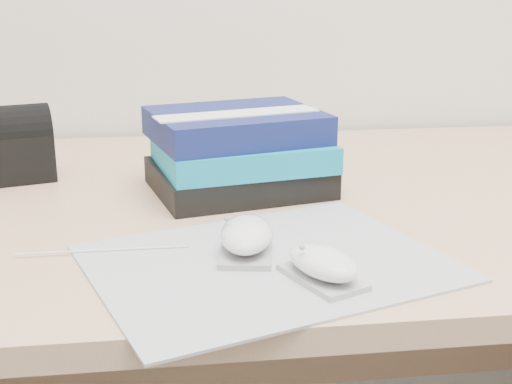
{
  "coord_description": "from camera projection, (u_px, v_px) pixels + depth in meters",
  "views": [
    {
      "loc": [
        -0.19,
        0.62,
        1.04
      ],
      "look_at": [
        -0.08,
        1.47,
        0.77
      ],
      "focal_mm": 50.0,
      "sensor_mm": 36.0,
      "label": 1
    }
  ],
  "objects": [
    {
      "name": "mouse_rear",
      "position": [
        246.0,
        237.0,
        0.8
      ],
      "size": [
        0.08,
        0.11,
        0.04
      ],
      "color": "#9F9FA2",
      "rests_on": "mousepad"
    },
    {
      "name": "book_stack",
      "position": [
        239.0,
        152.0,
        1.02
      ],
      "size": [
        0.27,
        0.24,
        0.12
      ],
      "color": "black",
      "rests_on": "desk"
    },
    {
      "name": "desk",
      "position": [
        290.0,
        319.0,
        1.16
      ],
      "size": [
        1.6,
        0.8,
        0.73
      ],
      "color": "tan",
      "rests_on": "ground"
    },
    {
      "name": "mouse_front",
      "position": [
        323.0,
        265.0,
        0.73
      ],
      "size": [
        0.09,
        0.11,
        0.04
      ],
      "color": "#ABACAE",
      "rests_on": "mousepad"
    },
    {
      "name": "mousepad",
      "position": [
        267.0,
        263.0,
        0.78
      ],
      "size": [
        0.44,
        0.39,
        0.0
      ],
      "primitive_type": "cube",
      "rotation": [
        0.0,
        0.0,
        0.33
      ],
      "color": "#93939B",
      "rests_on": "desk"
    },
    {
      "name": "pouch",
      "position": [
        9.0,
        144.0,
        1.08
      ],
      "size": [
        0.14,
        0.12,
        0.11
      ],
      "color": "black",
      "rests_on": "desk"
    },
    {
      "name": "usb_cable",
      "position": [
        103.0,
        250.0,
        0.8
      ],
      "size": [
        0.19,
        0.0,
        0.0
      ],
      "primitive_type": "cylinder",
      "rotation": [
        0.0,
        1.57,
        -0.0
      ],
      "color": "white",
      "rests_on": "mousepad"
    }
  ]
}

